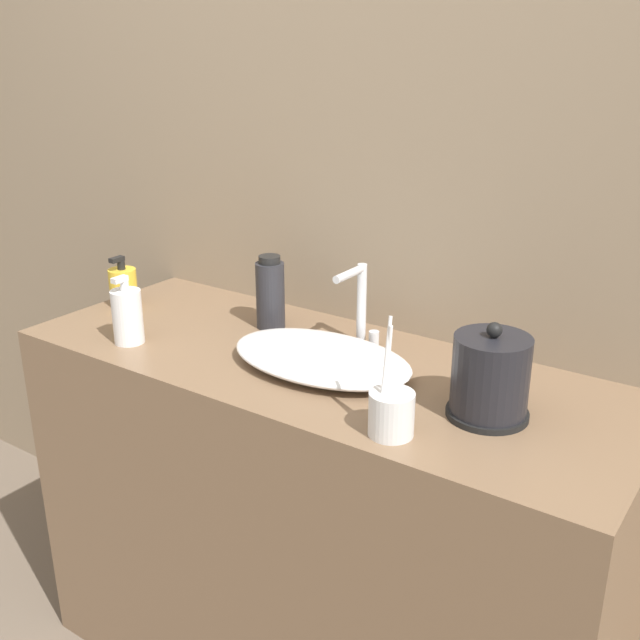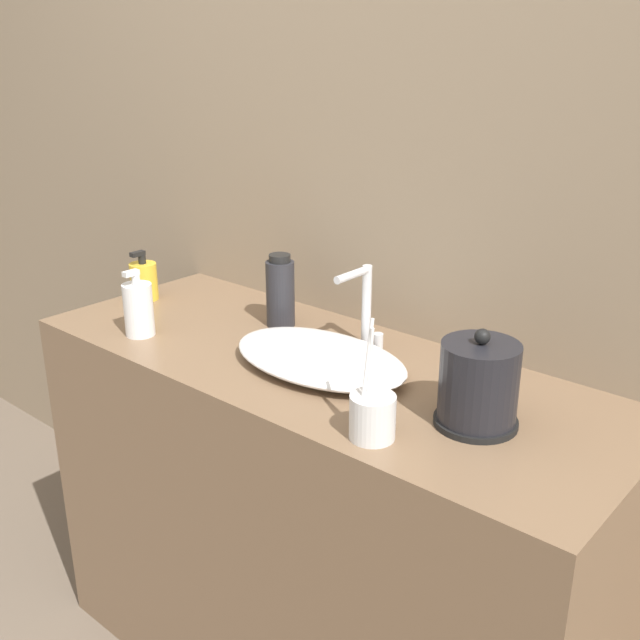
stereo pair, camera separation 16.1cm
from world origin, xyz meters
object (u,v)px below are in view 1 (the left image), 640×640
at_px(electric_kettle, 490,380).
at_px(toothbrush_cup, 391,413).
at_px(mouthwash_bottle, 127,316).
at_px(lotion_bottle, 123,287).
at_px(shampoo_bottle, 270,293).
at_px(faucet, 361,303).

bearing_deg(electric_kettle, toothbrush_cup, -125.15).
relative_size(electric_kettle, mouthwash_bottle, 1.16).
xyz_separation_m(toothbrush_cup, lotion_bottle, (-0.92, 0.20, 0.01)).
relative_size(lotion_bottle, shampoo_bottle, 0.75).
bearing_deg(mouthwash_bottle, shampoo_bottle, 51.69).
relative_size(toothbrush_cup, lotion_bottle, 1.61).
relative_size(toothbrush_cup, shampoo_bottle, 1.21).
bearing_deg(lotion_bottle, toothbrush_cup, -12.25).
height_order(lotion_bottle, shampoo_bottle, shampoo_bottle).
height_order(faucet, mouthwash_bottle, faucet).
xyz_separation_m(faucet, electric_kettle, (0.38, -0.15, -0.03)).
xyz_separation_m(toothbrush_cup, shampoo_bottle, (-0.51, 0.30, 0.04)).
height_order(toothbrush_cup, mouthwash_bottle, toothbrush_cup).
bearing_deg(faucet, electric_kettle, -22.10).
height_order(electric_kettle, mouthwash_bottle, electric_kettle).
height_order(toothbrush_cup, shampoo_bottle, toothbrush_cup).
bearing_deg(toothbrush_cup, mouthwash_bottle, 177.40).
bearing_deg(toothbrush_cup, electric_kettle, 54.85).
xyz_separation_m(faucet, shampoo_bottle, (-0.25, -0.02, -0.02)).
height_order(faucet, shampoo_bottle, faucet).
height_order(faucet, toothbrush_cup, toothbrush_cup).
bearing_deg(shampoo_bottle, toothbrush_cup, -30.55).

